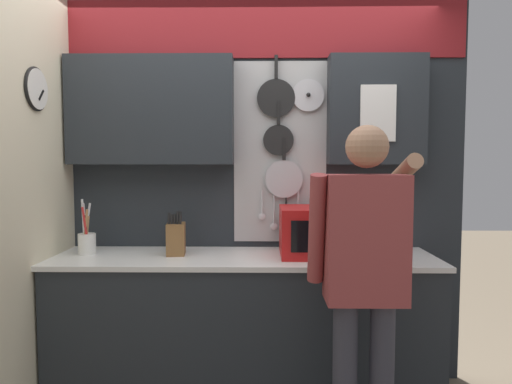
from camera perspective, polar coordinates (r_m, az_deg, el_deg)
base_cabinet_counter at (r=2.96m, az=-1.44°, el=-16.72°), size 2.34×0.62×0.91m
back_wall_unit at (r=3.05m, az=-1.69°, el=4.49°), size 2.91×0.22×2.55m
side_wall at (r=2.71m, az=-27.88°, el=-1.08°), size 0.07×1.60×2.55m
microwave at (r=2.85m, az=7.71°, el=-4.88°), size 0.46×0.41×0.30m
knife_block at (r=2.89m, az=-9.98°, el=-5.73°), size 0.13×0.16×0.28m
utensil_crock at (r=3.05m, az=-20.40°, el=-5.73°), size 0.11×0.11×0.34m
person at (r=2.29m, az=13.41°, el=-8.90°), size 0.54×0.64×1.67m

